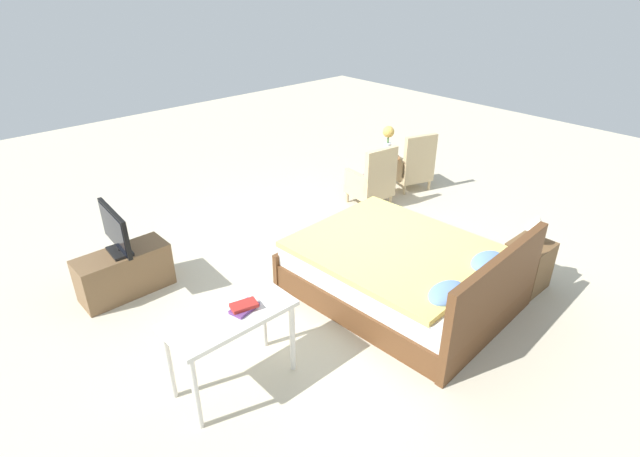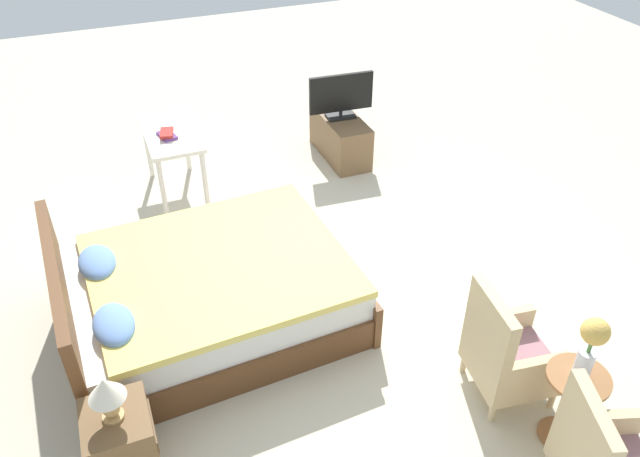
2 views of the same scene
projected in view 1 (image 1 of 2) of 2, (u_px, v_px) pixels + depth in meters
name	position (u px, v px, depth m)	size (l,w,h in m)	color
ground_plane	(337.00, 261.00, 6.06)	(16.00, 16.00, 0.00)	beige
bed	(404.00, 273.00, 5.28)	(1.81, 2.28, 0.96)	brown
armchair_by_window_left	(412.00, 166.00, 7.85)	(0.68, 0.68, 0.92)	#CCB284
armchair_by_window_right	(372.00, 182.00, 7.29)	(0.61, 0.61, 0.92)	#CCB284
side_table	(386.00, 171.00, 7.68)	(0.40, 0.40, 0.60)	#936038
flower_vase	(388.00, 138.00, 7.44)	(0.17, 0.17, 0.48)	silver
nightstand	(527.00, 265.00, 5.47)	(0.44, 0.41, 0.55)	brown
table_lamp	(537.00, 226.00, 5.24)	(0.22, 0.22, 0.33)	tan
tv_stand	(125.00, 272.00, 5.39)	(0.96, 0.40, 0.50)	brown
tv_flatscreen	(115.00, 231.00, 5.14)	(0.22, 0.74, 0.51)	black
vanity_desk	(230.00, 324.00, 4.02)	(1.04, 0.52, 0.74)	silver
book_stack	(244.00, 307.00, 3.99)	(0.25, 0.19, 0.06)	#66387A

